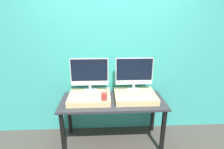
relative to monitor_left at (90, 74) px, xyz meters
The scene contains 9 objects.
wall_back 0.45m from the monitor_left, 31.98° to the left, with size 8.00×0.04×2.60m.
workbench 0.58m from the monitor_left, 28.11° to the right, with size 1.51×0.63×0.72m.
wooden_riser_left 0.34m from the monitor_left, 90.00° to the right, with size 0.60×0.50×0.08m.
monitor_left is the anchor object (origin of this frame).
keyboard_left 0.42m from the monitor_left, 90.00° to the right, with size 0.31×0.11×0.01m.
mug 0.45m from the monitor_left, 56.87° to the right, with size 0.08×0.08×0.10m.
wooden_riser_right 0.75m from the monitor_left, 11.61° to the right, with size 0.60×0.50×0.08m.
monitor_right 0.67m from the monitor_left, ahead, with size 0.56×0.21×0.50m.
keyboard_right 0.79m from the monitor_left, 25.99° to the right, with size 0.31×0.11×0.01m.
Camera 1 is at (-0.13, -1.97, 1.87)m, focal length 28.00 mm.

